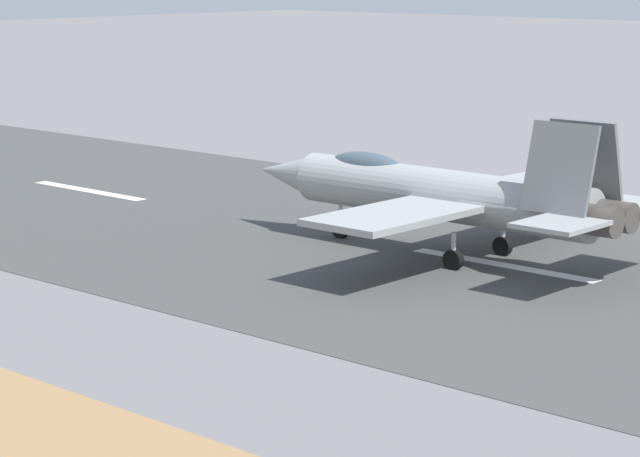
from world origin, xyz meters
The scene contains 4 objects.
ground_plane centered at (0.00, 0.00, 0.00)m, with size 400.00×400.00×0.00m, color slate.
runway_strip centered at (-0.02, 0.00, 0.01)m, with size 240.00×26.00×0.02m.
fighter_jet centered at (2.95, 0.23, 2.46)m, with size 17.57×14.70×5.66m.
marker_cone_mid centered at (8.46, -11.63, 0.28)m, with size 0.44×0.44×0.55m, color orange.
Camera 1 is at (-26.74, 40.10, 11.02)m, focal length 73.79 mm.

